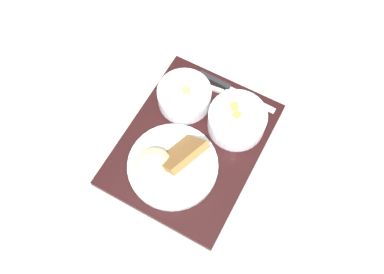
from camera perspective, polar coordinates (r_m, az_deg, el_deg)
The scene contains 7 objects.
ground_plane at distance 0.93m, azimuth -0.00°, elevation -1.20°, with size 4.00×4.00×0.00m, color #ADA89E.
serving_tray at distance 0.92m, azimuth -0.00°, elevation -0.99°, with size 0.41×0.33×0.02m.
bowl_salad at distance 0.91m, azimuth 6.34°, elevation 2.42°, with size 0.13×0.13×0.06m.
bowl_soup at distance 0.94m, azimuth -1.08°, elevation 5.84°, with size 0.12×0.12×0.05m.
plate_main at distance 0.87m, azimuth -3.22°, elevation -3.69°, with size 0.20×0.20×0.09m.
knife at distance 0.98m, azimuth 4.66°, elevation 7.13°, with size 0.03×0.20×0.01m.
spoon at distance 0.97m, azimuth 4.26°, elevation 6.36°, with size 0.05×0.13×0.01m.
Camera 1 is at (0.30, 0.21, 0.85)m, focal length 38.00 mm.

